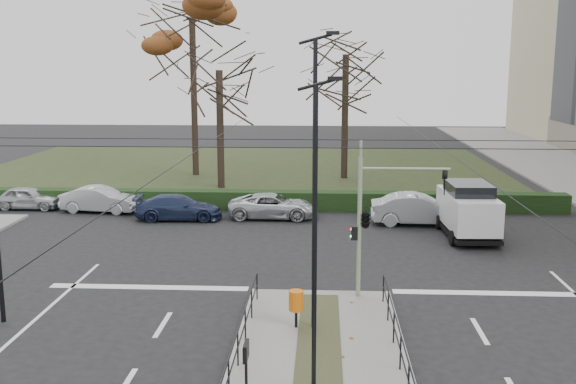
# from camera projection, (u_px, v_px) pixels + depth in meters

# --- Properties ---
(ground) EXTENTS (140.00, 140.00, 0.00)m
(ground) POSITION_uv_depth(u_px,v_px,m) (319.00, 357.00, 18.00)
(ground) COLOR black
(ground) RESTS_ON ground
(park) EXTENTS (38.00, 26.00, 0.10)m
(park) POSITION_uv_depth(u_px,v_px,m) (241.00, 170.00, 49.71)
(park) COLOR #252E17
(park) RESTS_ON ground
(hedge) EXTENTS (38.00, 1.00, 1.00)m
(hedge) POSITION_uv_depth(u_px,v_px,m) (211.00, 200.00, 36.47)
(hedge) COLOR black
(hedge) RESTS_ON ground
(median_railing) EXTENTS (4.14, 13.24, 0.92)m
(median_railing) POSITION_uv_depth(u_px,v_px,m) (318.00, 365.00, 15.27)
(median_railing) COLOR black
(median_railing) RESTS_ON median_island
(catenary) EXTENTS (20.00, 34.00, 6.00)m
(catenary) POSITION_uv_depth(u_px,v_px,m) (320.00, 218.00, 18.96)
(catenary) COLOR black
(catenary) RESTS_ON ground
(traffic_light) EXTENTS (3.17, 1.78, 4.64)m
(traffic_light) POSITION_uv_depth(u_px,v_px,m) (368.00, 217.00, 21.81)
(traffic_light) COLOR gray
(traffic_light) RESTS_ON median_island
(litter_bin) EXTENTS (0.43, 0.43, 1.11)m
(litter_bin) POSITION_uv_depth(u_px,v_px,m) (296.00, 301.00, 19.52)
(litter_bin) COLOR black
(litter_bin) RESTS_ON median_island
(info_panel) EXTENTS (0.11, 0.49, 1.86)m
(info_panel) POSITION_uv_depth(u_px,v_px,m) (246.00, 361.00, 14.04)
(info_panel) COLOR black
(info_panel) RESTS_ON median_island
(streetlamp_median_near) EXTENTS (0.61, 0.12, 7.30)m
(streetlamp_median_near) POSITION_uv_depth(u_px,v_px,m) (315.00, 241.00, 14.89)
(streetlamp_median_near) COLOR black
(streetlamp_median_near) RESTS_ON median_island
(streetlamp_median_far) EXTENTS (0.70, 0.14, 8.43)m
(streetlamp_median_far) POSITION_uv_depth(u_px,v_px,m) (315.00, 183.00, 18.84)
(streetlamp_median_far) COLOR black
(streetlamp_median_far) RESTS_ON median_island
(parked_car_first) EXTENTS (3.64, 1.50, 1.23)m
(parked_car_first) POSITION_uv_depth(u_px,v_px,m) (28.00, 198.00, 36.38)
(parked_car_first) COLOR #ACAFB4
(parked_car_first) RESTS_ON ground
(parked_car_second) EXTENTS (4.24, 1.86, 1.35)m
(parked_car_second) POSITION_uv_depth(u_px,v_px,m) (100.00, 199.00, 35.60)
(parked_car_second) COLOR #ACAFB4
(parked_car_second) RESTS_ON ground
(parked_car_third) EXTENTS (4.43, 1.98, 1.26)m
(parked_car_third) POSITION_uv_depth(u_px,v_px,m) (179.00, 207.00, 33.87)
(parked_car_third) COLOR #1F2948
(parked_car_third) RESTS_ON ground
(parked_car_fourth) EXTENTS (4.52, 2.13, 1.25)m
(parked_car_fourth) POSITION_uv_depth(u_px,v_px,m) (273.00, 206.00, 34.22)
(parked_car_fourth) COLOR #ACAFB4
(parked_car_fourth) RESTS_ON ground
(white_van) EXTENTS (2.28, 4.77, 2.49)m
(white_van) POSITION_uv_depth(u_px,v_px,m) (468.00, 209.00, 30.34)
(white_van) COLOR silver
(white_van) RESTS_ON ground
(rust_tree) EXTENTS (9.44, 9.44, 14.03)m
(rust_tree) POSITION_uv_depth(u_px,v_px,m) (192.00, 19.00, 45.31)
(rust_tree) COLOR black
(rust_tree) RESTS_ON park
(bare_tree_center) EXTENTS (6.42, 6.42, 11.00)m
(bare_tree_center) POSITION_uv_depth(u_px,v_px,m) (346.00, 64.00, 44.53)
(bare_tree_center) COLOR black
(bare_tree_center) RESTS_ON park
(bare_tree_near) EXTENTS (5.99, 5.99, 9.67)m
(bare_tree_near) POSITION_uv_depth(u_px,v_px,m) (219.00, 79.00, 41.16)
(bare_tree_near) COLOR black
(bare_tree_near) RESTS_ON park
(parked_car_fifth) EXTENTS (4.66, 1.78, 1.52)m
(parked_car_fifth) POSITION_uv_depth(u_px,v_px,m) (418.00, 209.00, 32.78)
(parked_car_fifth) COLOR #ACAFB4
(parked_car_fifth) RESTS_ON ground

